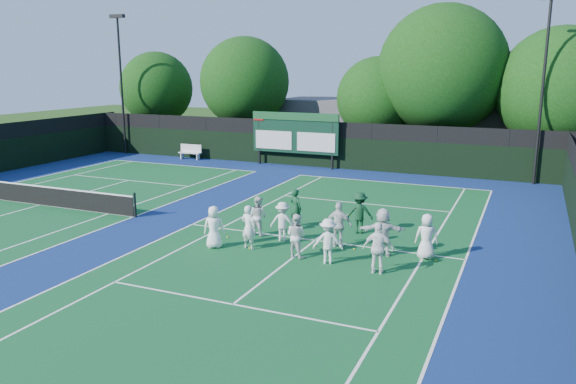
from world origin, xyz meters
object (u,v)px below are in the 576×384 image
at_px(tennis_net, 40,195).
at_px(scoreboard, 295,133).
at_px(coach_left, 296,208).
at_px(bench, 190,151).

bearing_deg(tennis_net, scoreboard, 64.40).
bearing_deg(coach_left, tennis_net, 31.09).
bearing_deg(bench, scoreboard, 1.51).
bearing_deg(bench, coach_left, -43.68).
bearing_deg(tennis_net, bench, 93.85).
relative_size(bench, coach_left, 1.05).
relative_size(scoreboard, bench, 3.57).
bearing_deg(coach_left, scoreboard, -42.24).
bearing_deg(coach_left, bench, -19.01).
relative_size(scoreboard, coach_left, 3.76).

